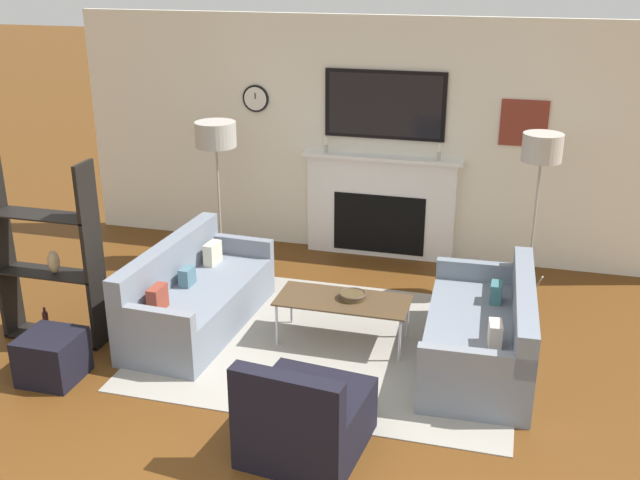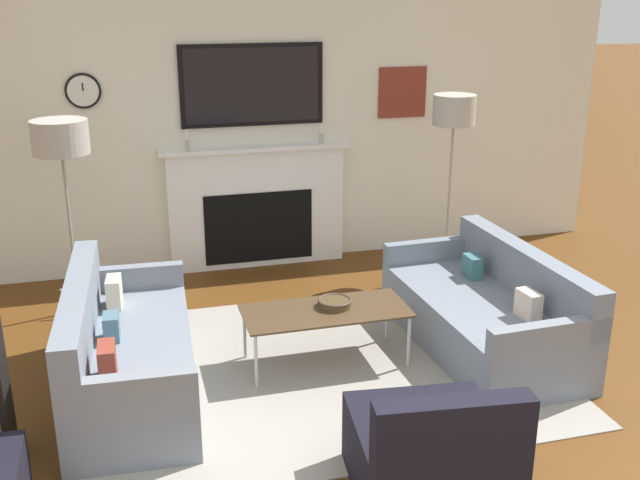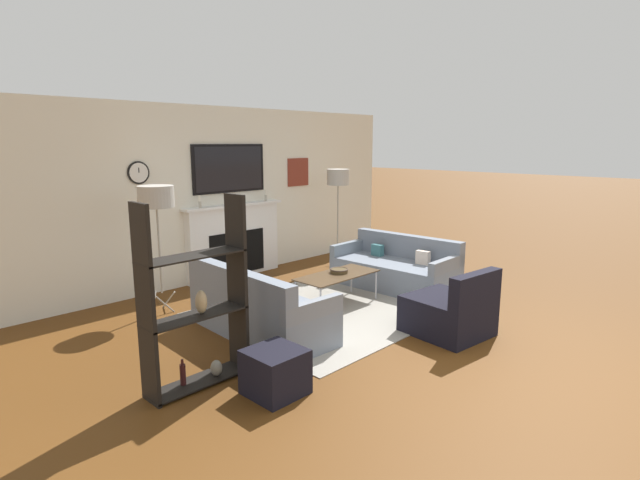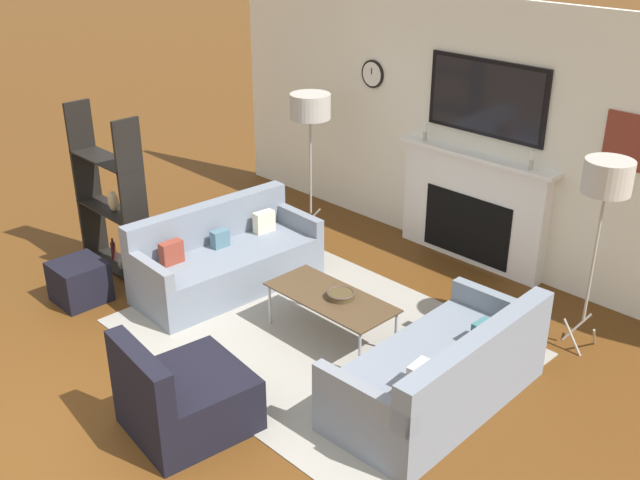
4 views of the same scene
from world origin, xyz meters
The scene contains 11 objects.
fireplace_wall centered at (0.00, 4.88, 1.22)m, with size 7.29×0.28×2.70m.
area_rug centered at (0.00, 2.54, 0.01)m, with size 3.26×2.54×0.01m.
couch_left centered at (-1.33, 2.55, 0.29)m, with size 0.87×1.87×0.81m.
couch_right centered at (1.33, 2.55, 0.27)m, with size 0.93×1.85×0.76m.
armchair centered at (0.20, 0.98, 0.26)m, with size 0.87×0.92×0.78m.
coffee_table centered at (0.08, 2.61, 0.40)m, with size 1.19×0.53×0.42m.
decorative_bowl centered at (0.16, 2.65, 0.46)m, with size 0.25×0.25×0.06m.
floor_lamp_left centered at (-1.69, 4.06, 1.48)m, with size 0.44×0.44×1.63m.
floor_lamp_right centered at (1.69, 4.06, 1.54)m, with size 0.39×0.39×1.71m.
shelf_unit centered at (-2.45, 2.00, 0.76)m, with size 0.96×0.28×1.69m.
ottoman centered at (-2.09, 1.37, 0.20)m, with size 0.46×0.46×0.40m.
Camera 1 is at (1.46, -3.27, 3.31)m, focal length 42.00 mm.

